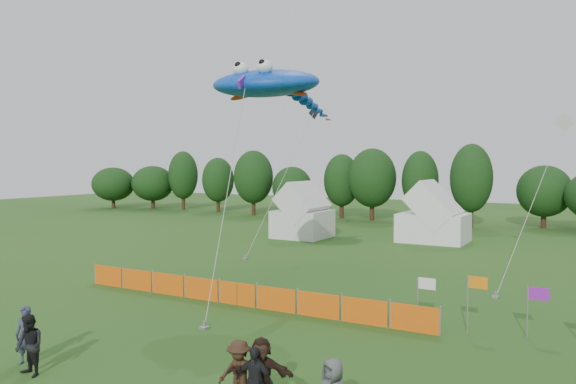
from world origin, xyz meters
The scene contains 14 objects.
ground centered at (0.00, 0.00, 0.00)m, with size 160.00×160.00×0.00m, color #234C16.
treeline centered at (1.61, 44.93, 4.18)m, with size 104.57×8.78×8.36m.
tent_left centered at (-11.75, 29.26, 1.89)m, with size 4.24×4.24×3.75m.
tent_right centered at (-1.48, 32.11, 1.87)m, with size 5.24×4.19×3.70m.
barrier_fence centered at (-3.73, 8.02, 0.50)m, with size 17.90×0.06×1.00m.
flag_row centered at (8.22, 9.07, 1.35)m, with size 8.73×0.77×2.14m.
spectator_a centered at (-5.30, -1.24, 0.92)m, with size 0.67×0.44×1.83m, color #2E324D.
spectator_b centered at (-4.33, -1.81, 0.91)m, with size 0.89×0.69×1.82m, color black.
spectator_c centered at (2.27, -0.56, 0.89)m, with size 1.15×0.66×1.77m, color #332014.
spectator_d centered at (2.83, -0.71, 0.86)m, with size 1.01×0.42×1.73m, color black.
spectator_f centered at (2.80, -0.34, 0.93)m, with size 1.72×0.55×1.85m, color black.
stingray_kite centered at (-3.73, 10.87, 10.00)m, with size 5.90×13.12×10.96m.
small_kite_white centered at (7.51, 20.38, 5.79)m, with size 2.92×8.27×9.11m.
small_kite_dark centered at (-9.04, 22.15, 6.13)m, with size 2.17×7.01×10.41m.
Camera 1 is at (10.29, -12.19, 6.30)m, focal length 35.00 mm.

